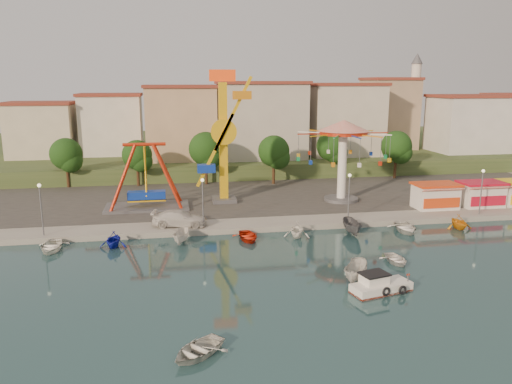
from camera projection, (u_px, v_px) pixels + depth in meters
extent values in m
plane|color=#143239|center=(310.00, 273.00, 41.64)|extent=(200.00, 200.00, 0.00)
cube|color=#9E998E|center=(227.00, 159.00, 101.23)|extent=(200.00, 100.00, 0.60)
cube|color=#4C4944|center=(252.00, 191.00, 70.37)|extent=(90.00, 28.00, 0.01)
cube|color=#384C26|center=(224.00, 150.00, 105.78)|extent=(200.00, 60.00, 3.00)
cube|color=#59595E|center=(147.00, 207.00, 60.72)|extent=(10.00, 5.00, 0.30)
cube|color=#1335A8|center=(147.00, 195.00, 60.40)|extent=(4.50, 1.40, 1.00)
cylinder|color=#B7260E|center=(144.00, 144.00, 59.06)|extent=(5.00, 0.40, 0.40)
cube|color=#59595E|center=(224.00, 200.00, 64.07)|extent=(3.00, 3.00, 0.50)
cube|color=yellow|center=(223.00, 143.00, 62.50)|extent=(1.00, 1.00, 15.00)
cube|color=red|center=(222.00, 75.00, 60.70)|extent=(3.20, 0.50, 1.40)
cylinder|color=yellow|center=(224.00, 132.00, 61.40)|extent=(3.20, 0.50, 3.20)
cube|color=yellow|center=(233.00, 114.00, 60.92)|extent=(4.85, 0.35, 9.07)
cube|color=orange|center=(242.00, 95.00, 60.62)|extent=(2.20, 1.20, 1.00)
cylinder|color=#59595E|center=(341.00, 199.00, 64.55)|extent=(4.40, 4.40, 0.40)
cylinder|color=white|center=(342.00, 166.00, 63.61)|extent=(1.10, 1.10, 9.00)
cylinder|color=#B7260E|center=(343.00, 133.00, 62.68)|extent=(6.00, 6.00, 0.50)
cone|color=red|center=(344.00, 125.00, 62.49)|extent=(6.40, 6.40, 1.40)
cube|color=white|center=(435.00, 197.00, 60.45)|extent=(5.00, 3.00, 2.80)
cube|color=red|center=(436.00, 184.00, 60.11)|extent=(5.40, 3.40, 0.25)
cube|color=red|center=(444.00, 190.00, 58.55)|extent=(5.00, 0.77, 0.43)
cube|color=white|center=(481.00, 195.00, 61.46)|extent=(5.00, 3.00, 2.80)
cube|color=red|center=(482.00, 183.00, 61.13)|extent=(5.40, 3.40, 0.25)
cube|color=red|center=(491.00, 188.00, 59.57)|extent=(5.00, 0.77, 0.43)
cylinder|color=#59595E|center=(42.00, 211.00, 49.50)|extent=(0.14, 0.14, 5.00)
cylinder|color=#59595E|center=(203.00, 204.00, 52.15)|extent=(0.14, 0.14, 5.00)
cylinder|color=#59595E|center=(349.00, 199.00, 54.80)|extent=(0.14, 0.14, 5.00)
cylinder|color=#59595E|center=(481.00, 193.00, 57.45)|extent=(0.14, 0.14, 5.00)
cylinder|color=#382314|center=(68.00, 175.00, 72.39)|extent=(0.44, 0.44, 3.60)
sphere|color=black|center=(66.00, 154.00, 71.72)|extent=(4.60, 4.60, 4.60)
cylinder|color=#382314|center=(138.00, 175.00, 73.36)|extent=(0.44, 0.44, 3.40)
sphere|color=black|center=(137.00, 155.00, 72.73)|extent=(4.35, 4.35, 4.35)
cylinder|color=#382314|center=(206.00, 171.00, 74.54)|extent=(0.44, 0.44, 3.92)
sphere|color=black|center=(206.00, 149.00, 73.81)|extent=(5.02, 5.02, 5.02)
cylinder|color=#382314|center=(274.00, 172.00, 74.84)|extent=(0.44, 0.44, 3.66)
sphere|color=black|center=(274.00, 151.00, 74.16)|extent=(4.68, 4.68, 4.68)
cylinder|color=#382314|center=(331.00, 166.00, 79.36)|extent=(0.44, 0.44, 3.80)
sphere|color=black|center=(332.00, 146.00, 78.65)|extent=(4.86, 4.86, 4.86)
cylinder|color=#382314|center=(395.00, 166.00, 79.27)|extent=(0.44, 0.44, 3.77)
sphere|color=black|center=(396.00, 146.00, 78.57)|extent=(4.83, 4.83, 4.83)
cube|color=beige|center=(27.00, 125.00, 78.49)|extent=(9.26, 9.53, 11.87)
cube|color=silver|center=(110.00, 131.00, 85.96)|extent=(12.33, 9.01, 8.63)
cube|color=tan|center=(186.00, 122.00, 88.41)|extent=(11.95, 9.28, 11.23)
cube|color=beige|center=(266.00, 128.00, 87.88)|extent=(12.59, 10.50, 9.20)
cube|color=beige|center=(333.00, 126.00, 93.38)|extent=(10.75, 9.23, 9.24)
cube|color=tan|center=(404.00, 120.00, 93.57)|extent=(12.77, 10.96, 11.21)
cube|color=silver|center=(467.00, 117.00, 93.89)|extent=(8.23, 8.98, 12.36)
cube|color=beige|center=(506.00, 123.00, 101.00)|extent=(11.59, 10.93, 8.76)
cylinder|color=silver|center=(414.00, 106.00, 97.18)|extent=(1.80, 1.80, 16.00)
cylinder|color=#59595E|center=(416.00, 80.00, 96.10)|extent=(2.80, 2.80, 0.30)
cone|color=#59595E|center=(417.00, 58.00, 95.23)|extent=(2.20, 2.20, 2.00)
cube|color=white|center=(381.00, 288.00, 37.96)|extent=(4.98, 2.87, 0.84)
cube|color=#B7260E|center=(381.00, 291.00, 38.00)|extent=(4.98, 2.87, 0.15)
cube|color=white|center=(374.00, 280.00, 37.80)|extent=(2.16, 1.82, 0.84)
cube|color=black|center=(374.00, 274.00, 37.70)|extent=(2.39, 2.05, 0.11)
torus|color=black|center=(386.00, 292.00, 37.02)|extent=(0.74, 0.36, 0.71)
torus|color=black|center=(403.00, 290.00, 37.29)|extent=(0.74, 0.36, 0.71)
imported|color=white|center=(396.00, 259.00, 43.98)|extent=(2.33, 3.22, 0.66)
imported|color=silver|center=(197.00, 350.00, 29.07)|extent=(4.51, 4.46, 0.77)
imported|color=silver|center=(356.00, 272.00, 39.78)|extent=(3.53, 4.25, 1.58)
imported|color=silver|center=(180.00, 218.00, 53.06)|extent=(6.07, 3.30, 1.67)
imported|color=white|center=(51.00, 246.00, 47.23)|extent=(2.91, 4.06, 0.84)
imported|color=#121BA3|center=(113.00, 239.00, 48.10)|extent=(3.04, 3.38, 1.58)
imported|color=silver|center=(181.00, 237.00, 49.19)|extent=(2.15, 3.79, 1.38)
imported|color=red|center=(248.00, 236.00, 50.36)|extent=(2.98, 3.94, 0.77)
imported|color=white|center=(297.00, 230.00, 51.11)|extent=(3.50, 3.78, 1.64)
imported|color=#535358|center=(352.00, 227.00, 52.11)|extent=(1.84, 4.24, 1.60)
imported|color=white|center=(405.00, 228.00, 53.17)|extent=(3.56, 4.60, 0.88)
imported|color=orange|center=(459.00, 222.00, 54.12)|extent=(2.72, 3.13, 1.61)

